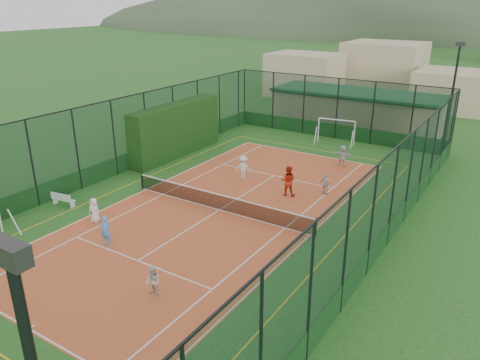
# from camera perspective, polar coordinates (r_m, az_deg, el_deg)

# --- Properties ---
(ground) EXTENTS (300.00, 300.00, 0.00)m
(ground) POSITION_cam_1_polar(r_m,az_deg,el_deg) (26.08, -2.54, -3.68)
(ground) COLOR #1E531C
(ground) RESTS_ON ground
(court_slab) EXTENTS (11.17, 23.97, 0.01)m
(court_slab) POSITION_cam_1_polar(r_m,az_deg,el_deg) (26.08, -2.54, -3.67)
(court_slab) COLOR #AD3E26
(court_slab) RESTS_ON ground
(tennis_net) EXTENTS (11.67, 0.12, 1.06)m
(tennis_net) POSITION_cam_1_polar(r_m,az_deg,el_deg) (25.86, -2.55, -2.62)
(tennis_net) COLOR black
(tennis_net) RESTS_ON ground
(perimeter_fence) EXTENTS (18.12, 34.12, 5.00)m
(perimeter_fence) POSITION_cam_1_polar(r_m,az_deg,el_deg) (25.13, -2.63, 1.49)
(perimeter_fence) COLOR black
(perimeter_fence) RESTS_ON ground
(floodlight_ne) EXTENTS (0.60, 0.26, 8.25)m
(floodlight_ne) POSITION_cam_1_polar(r_m,az_deg,el_deg) (36.90, 24.32, 8.69)
(floodlight_ne) COLOR black
(floodlight_ne) RESTS_ON ground
(clubhouse) EXTENTS (15.20, 7.20, 3.15)m
(clubhouse) POSITION_cam_1_polar(r_m,az_deg,el_deg) (44.51, 14.03, 8.44)
(clubhouse) COLOR tan
(clubhouse) RESTS_ON ground
(hedge_left) EXTENTS (1.32, 8.81, 3.86)m
(hedge_left) POSITION_cam_1_polar(r_m,az_deg,el_deg) (35.00, -7.78, 6.07)
(hedge_left) COLOR black
(hedge_left) RESTS_ON ground
(white_bench) EXTENTS (1.49, 0.61, 0.82)m
(white_bench) POSITION_cam_1_polar(r_m,az_deg,el_deg) (28.28, -20.73, -2.17)
(white_bench) COLOR white
(white_bench) RESTS_ON ground
(futsal_goal_far) EXTENTS (3.12, 1.27, 1.95)m
(futsal_goal_far) POSITION_cam_1_polar(r_m,az_deg,el_deg) (38.57, 11.63, 5.79)
(futsal_goal_far) COLOR white
(futsal_goal_far) RESTS_ON ground
(child_near_left) EXTENTS (0.71, 0.52, 1.34)m
(child_near_left) POSITION_cam_1_polar(r_m,az_deg,el_deg) (25.59, -17.34, -3.54)
(child_near_left) COLOR white
(child_near_left) RESTS_ON court_slab
(child_near_mid) EXTENTS (0.64, 0.55, 1.48)m
(child_near_mid) POSITION_cam_1_polar(r_m,az_deg,el_deg) (23.11, -16.04, -5.96)
(child_near_mid) COLOR #5192E8
(child_near_mid) RESTS_ON court_slab
(child_near_right) EXTENTS (0.74, 0.65, 1.29)m
(child_near_right) POSITION_cam_1_polar(r_m,az_deg,el_deg) (19.01, -10.58, -12.10)
(child_near_right) COLOR silver
(child_near_right) RESTS_ON court_slab
(child_far_left) EXTENTS (1.17, 0.95, 1.57)m
(child_far_left) POSITION_cam_1_polar(r_m,az_deg,el_deg) (30.18, 0.39, 1.53)
(child_far_left) COLOR silver
(child_far_left) RESTS_ON court_slab
(child_far_right) EXTENTS (0.82, 0.51, 1.30)m
(child_far_right) POSITION_cam_1_polar(r_m,az_deg,el_deg) (28.32, 10.38, -0.49)
(child_far_right) COLOR silver
(child_far_right) RESTS_ON court_slab
(child_far_back) EXTENTS (1.40, 0.47, 1.50)m
(child_far_back) POSITION_cam_1_polar(r_m,az_deg,el_deg) (33.37, 12.40, 2.91)
(child_far_back) COLOR silver
(child_far_back) RESTS_ON court_slab
(coach) EXTENTS (1.06, 0.93, 1.84)m
(coach) POSITION_cam_1_polar(r_m,az_deg,el_deg) (27.76, 5.86, -0.10)
(coach) COLOR red
(coach) RESTS_ON court_slab
(tennis_balls) EXTENTS (3.81, 1.11, 0.07)m
(tennis_balls) POSITION_cam_1_polar(r_m,az_deg,el_deg) (26.95, 0.41, -2.70)
(tennis_balls) COLOR #CCE033
(tennis_balls) RESTS_ON court_slab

